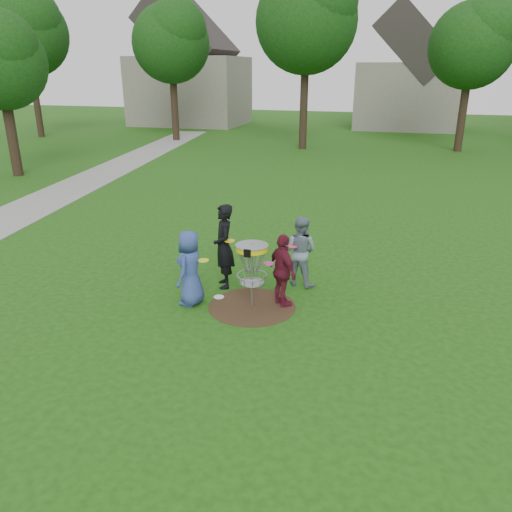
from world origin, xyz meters
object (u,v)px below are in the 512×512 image
(player_blue, at_px, (190,268))
(player_grey, at_px, (300,251))
(player_black, at_px, (224,246))
(player_maroon, at_px, (283,271))
(disc_golf_basket, at_px, (252,260))

(player_blue, distance_m, player_grey, 2.52)
(player_black, bearing_deg, player_grey, 83.39)
(player_blue, relative_size, player_maroon, 1.03)
(player_black, relative_size, disc_golf_basket, 1.36)
(player_black, distance_m, player_grey, 1.70)
(player_grey, distance_m, player_maroon, 1.17)
(player_blue, height_order, player_black, player_black)
(player_black, height_order, disc_golf_basket, player_black)
(player_blue, bearing_deg, player_maroon, 107.31)
(player_blue, distance_m, player_maroon, 1.88)
(player_grey, bearing_deg, player_blue, 54.51)
(player_grey, bearing_deg, player_black, 35.22)
(player_maroon, bearing_deg, player_grey, -50.50)
(player_black, height_order, player_grey, player_black)
(player_blue, bearing_deg, disc_golf_basket, 102.87)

